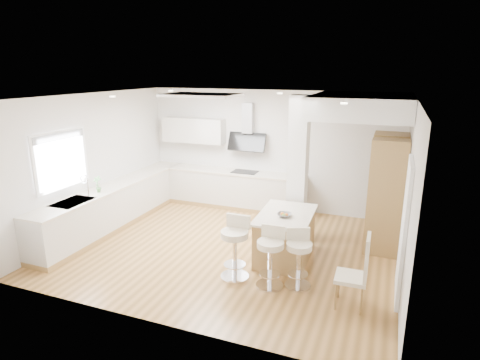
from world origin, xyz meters
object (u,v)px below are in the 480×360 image
at_px(peninsula, 285,236).
at_px(dining_chair, 359,270).
at_px(bar_stool_a, 235,244).
at_px(bar_stool_b, 271,254).
at_px(bar_stool_c, 299,255).

xyz_separation_m(peninsula, dining_chair, (1.34, -1.13, 0.16)).
distance_m(bar_stool_a, bar_stool_b, 0.61).
bearing_deg(peninsula, bar_stool_c, -65.16).
height_order(peninsula, bar_stool_a, bar_stool_a).
bearing_deg(dining_chair, bar_stool_a, 173.45).
height_order(bar_stool_a, dining_chair, dining_chair).
bearing_deg(bar_stool_b, bar_stool_c, 20.43).
bearing_deg(bar_stool_b, peninsula, 90.83).
xyz_separation_m(peninsula, bar_stool_a, (-0.57, -0.95, 0.15)).
xyz_separation_m(bar_stool_a, dining_chair, (1.91, -0.18, 0.01)).
xyz_separation_m(bar_stool_a, bar_stool_b, (0.61, -0.06, -0.04)).
distance_m(peninsula, bar_stool_b, 1.01).
bearing_deg(bar_stool_c, bar_stool_a, 163.91).
bearing_deg(dining_chair, bar_stool_c, 161.79).
distance_m(peninsula, bar_stool_a, 1.12).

